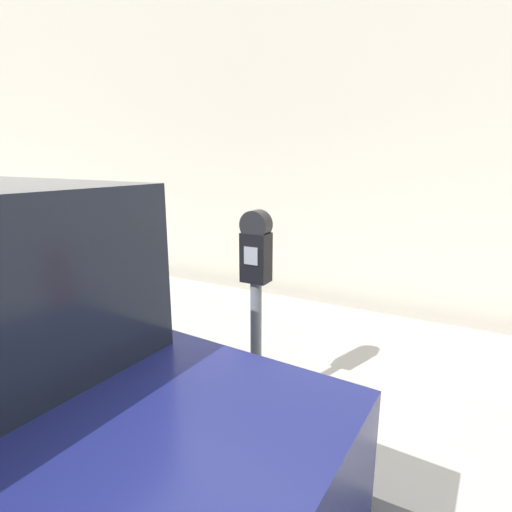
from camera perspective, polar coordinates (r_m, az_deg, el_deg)
name	(u,v)px	position (r m, az deg, el deg)	size (l,w,h in m)	color
sidewalk	(282,352)	(4.10, 3.80, -13.59)	(24.00, 2.80, 0.11)	#BCB7AD
building_facade	(350,37)	(5.54, 13.32, 28.17)	(24.00, 0.30, 6.69)	beige
parking_meter	(256,283)	(2.73, 0.00, -3.87)	(0.20, 0.14, 1.50)	slate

